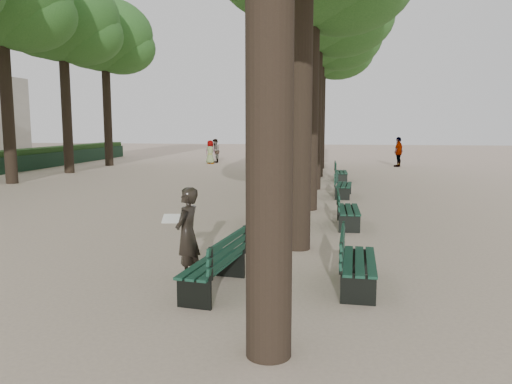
# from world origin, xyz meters

# --- Properties ---
(ground) EXTENTS (120.00, 120.00, 0.00)m
(ground) POSITION_xyz_m (0.00, 0.00, 0.00)
(ground) COLOR #C5AB95
(ground) RESTS_ON ground
(tree_central_4) EXTENTS (6.00, 6.00, 9.95)m
(tree_central_4) POSITION_xyz_m (1.50, 18.00, 7.65)
(tree_central_4) COLOR #33261C
(tree_central_4) RESTS_ON ground
(tree_central_5) EXTENTS (6.00, 6.00, 9.95)m
(tree_central_5) POSITION_xyz_m (1.50, 23.00, 7.65)
(tree_central_5) COLOR #33261C
(tree_central_5) RESTS_ON ground
(tree_far_4) EXTENTS (6.00, 6.00, 10.45)m
(tree_far_4) POSITION_xyz_m (-12.00, 18.00, 8.14)
(tree_far_4) COLOR #33261C
(tree_far_4) RESTS_ON ground
(tree_far_5) EXTENTS (6.00, 6.00, 10.45)m
(tree_far_5) POSITION_xyz_m (-12.00, 23.00, 8.14)
(tree_far_5) COLOR #33261C
(tree_far_5) RESTS_ON ground
(bench_left_0) EXTENTS (0.81, 1.86, 0.92)m
(bench_left_0) POSITION_xyz_m (0.37, 0.07, 0.27)
(bench_left_0) COLOR black
(bench_left_0) RESTS_ON ground
(bench_left_1) EXTENTS (0.79, 1.86, 0.92)m
(bench_left_1) POSITION_xyz_m (0.37, 5.29, 0.27)
(bench_left_1) COLOR black
(bench_left_1) RESTS_ON ground
(bench_left_2) EXTENTS (0.60, 1.81, 0.92)m
(bench_left_2) POSITION_xyz_m (0.37, 10.74, 0.27)
(bench_left_2) COLOR black
(bench_left_2) RESTS_ON ground
(bench_left_3) EXTENTS (0.70, 1.84, 0.92)m
(bench_left_3) POSITION_xyz_m (0.37, 15.82, 0.27)
(bench_left_3) COLOR black
(bench_left_3) RESTS_ON ground
(bench_right_0) EXTENTS (0.65, 1.82, 0.92)m
(bench_right_0) POSITION_xyz_m (2.63, 0.58, 0.27)
(bench_right_0) COLOR black
(bench_right_0) RESTS_ON ground
(bench_right_1) EXTENTS (0.59, 1.81, 0.92)m
(bench_right_1) POSITION_xyz_m (2.63, 5.54, 0.27)
(bench_right_1) COLOR black
(bench_right_1) RESTS_ON ground
(bench_right_2) EXTENTS (0.69, 1.84, 0.92)m
(bench_right_2) POSITION_xyz_m (2.63, 10.92, 0.27)
(bench_right_2) COLOR black
(bench_right_2) RESTS_ON ground
(bench_right_3) EXTENTS (0.61, 1.81, 0.92)m
(bench_right_3) POSITION_xyz_m (2.63, 15.91, 0.27)
(bench_right_3) COLOR black
(bench_right_3) RESTS_ON ground
(man_with_map) EXTENTS (0.64, 0.68, 1.59)m
(man_with_map) POSITION_xyz_m (-0.20, 0.58, 0.79)
(man_with_map) COLOR black
(man_with_map) RESTS_ON ground
(pedestrian_c) EXTENTS (0.87, 1.14, 1.87)m
(pedestrian_c) POSITION_xyz_m (6.32, 24.75, 0.93)
(pedestrian_c) COLOR #262628
(pedestrian_c) RESTS_ON ground
(pedestrian_a) EXTENTS (0.51, 0.86, 1.65)m
(pedestrian_a) POSITION_xyz_m (-5.79, 26.38, 0.82)
(pedestrian_a) COLOR #262628
(pedestrian_a) RESTS_ON ground
(pedestrian_d) EXTENTS (0.83, 0.55, 1.58)m
(pedestrian_d) POSITION_xyz_m (-5.91, 25.48, 0.79)
(pedestrian_d) COLOR #262628
(pedestrian_d) RESTS_ON ground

